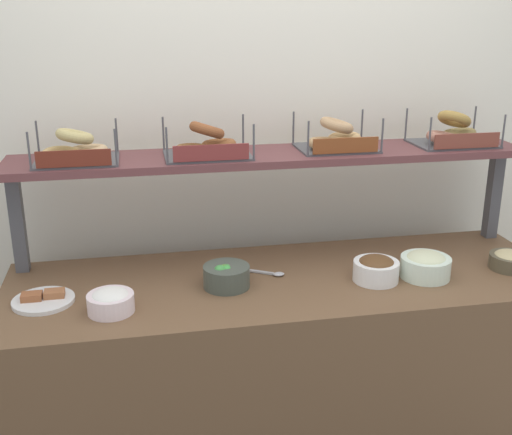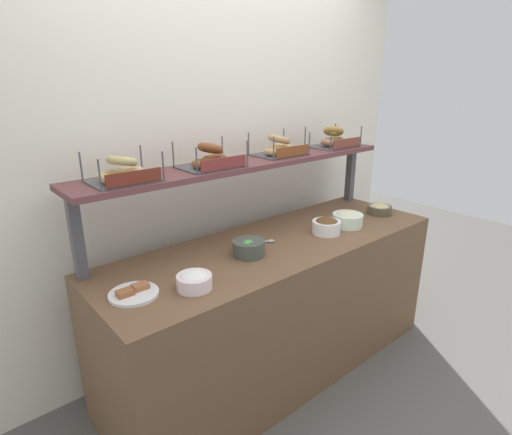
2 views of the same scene
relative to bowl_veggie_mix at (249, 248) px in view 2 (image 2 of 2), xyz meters
The scene contains 17 objects.
ground_plane 0.93m from the bowl_veggie_mix, ahead, with size 8.00×8.00×0.00m, color #595651.
back_wall 0.70m from the bowl_veggie_mix, 67.60° to the left, with size 3.32×0.06×2.40m, color white.
deli_counter 0.53m from the bowl_veggie_mix, ahead, with size 2.12×0.70×0.85m, color brown.
shelf_riser_left 0.83m from the bowl_veggie_mix, 158.26° to the left, with size 0.05×0.05×0.40m, color #4C4C51.
shelf_riser_right 1.29m from the bowl_veggie_mix, 13.73° to the left, with size 0.05×0.05×0.40m, color #4C4C51.
upper_shelf 0.54m from the bowl_veggie_mix, 51.59° to the left, with size 2.08×0.32×0.03m, color brown.
bowl_veggie_mix is the anchor object (origin of this frame).
bowl_chocolate_spread 0.56m from the bowl_veggie_mix, ahead, with size 0.17×0.17×0.10m.
bowl_cream_cheese 0.43m from the bowl_veggie_mix, 163.30° to the right, with size 0.16×0.16×0.08m.
bowl_hummus 1.13m from the bowl_veggie_mix, ahead, with size 0.16×0.16×0.07m.
bowl_scallion_spread 0.76m from the bowl_veggie_mix, ahead, with size 0.19×0.19×0.10m.
serving_plate_white 0.65m from the bowl_veggie_mix, behind, with size 0.21×0.21×0.04m.
serving_spoon_near_plate 0.20m from the bowl_veggie_mix, 23.37° to the left, with size 0.16×0.10×0.01m.
bagel_basket_plain 0.73m from the bowl_veggie_mix, 151.18° to the left, with size 0.31×0.25×0.14m.
bagel_basket_cinnamon_raisin 0.52m from the bowl_veggie_mix, 95.27° to the left, with size 0.33×0.26×0.15m.
bagel_basket_sesame 0.73m from the bowl_veggie_mix, 31.62° to the left, with size 0.31×0.25×0.14m.
bagel_basket_everything 1.15m from the bowl_veggie_mix, 16.56° to the left, with size 0.33×0.26×0.16m.
Camera 2 is at (-1.51, -1.58, 1.75)m, focal length 28.96 mm.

